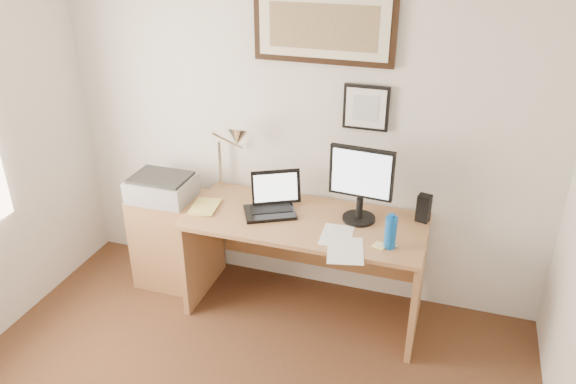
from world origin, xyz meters
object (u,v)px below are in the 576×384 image
at_px(book, 193,206).
at_px(laptop, 272,203).
at_px(printer, 162,188).
at_px(desk, 308,243).
at_px(side_cabinet, 171,239).
at_px(lcd_monitor, 361,181).
at_px(water_bottle, 391,232).

height_order(book, laptop, laptop).
distance_m(book, printer, 0.30).
bearing_deg(laptop, book, -167.72).
relative_size(book, desk, 0.15).
height_order(side_cabinet, book, book).
bearing_deg(lcd_monitor, water_bottle, -47.63).
distance_m(side_cabinet, book, 0.49).
bearing_deg(desk, book, -168.85).
relative_size(book, printer, 0.55).
distance_m(desk, laptop, 0.39).
xyz_separation_m(desk, laptop, (-0.25, -0.04, 0.29)).
xyz_separation_m(water_bottle, book, (-1.38, 0.10, -0.10)).
height_order(laptop, printer, laptop).
xyz_separation_m(water_bottle, desk, (-0.59, 0.26, -0.34)).
relative_size(laptop, lcd_monitor, 0.83).
distance_m(side_cabinet, laptop, 0.93).
distance_m(book, laptop, 0.56).
bearing_deg(printer, laptop, 2.41).
bearing_deg(book, desk, 11.15).
height_order(water_bottle, book, water_bottle).
height_order(side_cabinet, printer, printer).
height_order(side_cabinet, lcd_monitor, lcd_monitor).
bearing_deg(side_cabinet, desk, 1.89).
bearing_deg(lcd_monitor, laptop, -175.34).
height_order(desk, lcd_monitor, lcd_monitor).
xyz_separation_m(water_bottle, laptop, (-0.84, 0.22, -0.05)).
bearing_deg(desk, side_cabinet, -178.11).
bearing_deg(lcd_monitor, side_cabinet, -178.17).
distance_m(side_cabinet, desk, 1.08).
relative_size(water_bottle, book, 0.86).
height_order(water_bottle, laptop, laptop).
relative_size(water_bottle, desk, 0.13).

